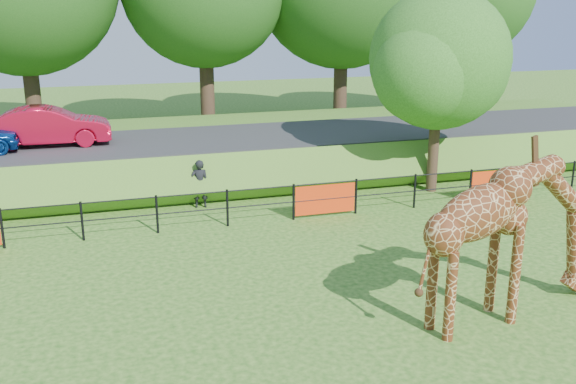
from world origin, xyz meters
The scene contains 8 objects.
ground centered at (0.00, 0.00, 0.00)m, with size 90.00×90.00×0.00m, color #225515.
giraffe centered at (4.30, 0.85, 1.65)m, with size 4.63×0.85×3.30m, color #5B2A12, non-canonical shape.
perimeter_fence centered at (0.00, 8.00, 0.55)m, with size 28.07×0.10×1.10m, color black, non-canonical shape.
embankment centered at (0.00, 15.50, 0.65)m, with size 40.00×9.00×1.30m, color #225515.
road centered at (0.00, 14.00, 1.36)m, with size 40.00×5.00×0.12m, color #2C2C2F.
car_red centered at (-4.97, 14.30, 2.11)m, with size 1.45×4.17×1.37m, color red.
visitor centered at (-0.45, 10.05, 0.77)m, with size 0.56×0.37×1.54m, color black.
tree_east centered at (7.60, 9.63, 4.28)m, with size 5.40×4.71×6.76m.
Camera 1 is at (-3.52, -9.32, 6.12)m, focal length 40.00 mm.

